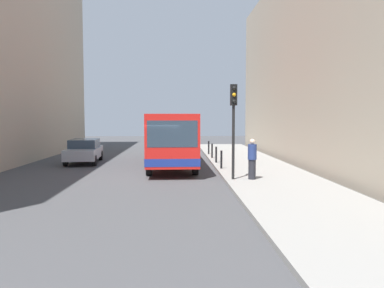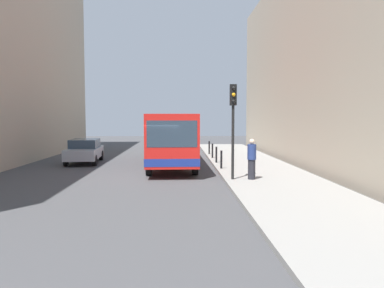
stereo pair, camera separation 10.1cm
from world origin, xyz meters
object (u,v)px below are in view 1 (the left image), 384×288
at_px(car_beside_bus, 84,150).
at_px(bollard_mid, 216,155).
at_px(bollard_far, 212,151).
at_px(bollard_farthest, 209,148).
at_px(bus, 172,136).
at_px(pedestrian_near_signal, 252,159).
at_px(bollard_near, 221,160).
at_px(traffic_light, 234,113).

relative_size(car_beside_bus, bollard_mid, 4.76).
xyz_separation_m(car_beside_bus, bollard_far, (8.11, 1.29, -0.16)).
height_order(car_beside_bus, bollard_farthest, car_beside_bus).
bearing_deg(bus, pedestrian_near_signal, 118.57).
bearing_deg(bollard_near, traffic_light, -88.37).
relative_size(bollard_mid, pedestrian_near_signal, 0.54).
bearing_deg(bus, bollard_far, -136.86).
bearing_deg(bollard_near, pedestrian_near_signal, -75.33).
xyz_separation_m(traffic_light, bollard_far, (-0.10, 8.84, -2.38)).
relative_size(bollard_farthest, pedestrian_near_signal, 0.54).
bearing_deg(pedestrian_near_signal, bus, 29.67).
bearing_deg(bollard_far, bollard_near, -90.00).
bearing_deg(car_beside_bus, bollard_near, 149.28).
xyz_separation_m(bollard_mid, bollard_farthest, (0.00, 5.32, 0.00)).
xyz_separation_m(bus, pedestrian_near_signal, (3.58, -6.26, -0.69)).
bearing_deg(traffic_light, bollard_farthest, 90.50).
height_order(traffic_light, bollard_mid, traffic_light).
bearing_deg(bollard_mid, pedestrian_near_signal, -81.51).
height_order(traffic_light, pedestrian_near_signal, traffic_light).
relative_size(traffic_light, bollard_far, 4.32).
relative_size(car_beside_bus, pedestrian_near_signal, 2.57).
distance_m(bus, bollard_farthest, 5.99).
bearing_deg(bollard_farthest, traffic_light, -89.50).
height_order(bus, bollard_near, bus).
bearing_deg(bollard_far, bus, -135.66).
height_order(bollard_near, bollard_far, same).
distance_m(bus, bollard_near, 3.96).
relative_size(car_beside_bus, bollard_farthest, 4.76).
bearing_deg(bollard_near, bus, 134.25).
bearing_deg(pedestrian_near_signal, bollard_far, 5.87).
distance_m(traffic_light, bollard_farthest, 11.75).
distance_m(bollard_far, pedestrian_near_signal, 8.91).
bearing_deg(pedestrian_near_signal, bollard_farthest, 4.50).
distance_m(traffic_light, bollard_mid, 6.63).
bearing_deg(traffic_light, bollard_mid, 90.93).
bearing_deg(pedestrian_near_signal, bollard_near, 14.58).
distance_m(bus, bollard_mid, 2.88).
relative_size(bollard_near, bollard_far, 1.00).
bearing_deg(traffic_light, car_beside_bus, 137.36).
xyz_separation_m(car_beside_bus, bollard_farthest, (8.11, 3.95, -0.16)).
distance_m(bollard_mid, bollard_farthest, 5.32).
relative_size(bollard_mid, bollard_far, 1.00).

